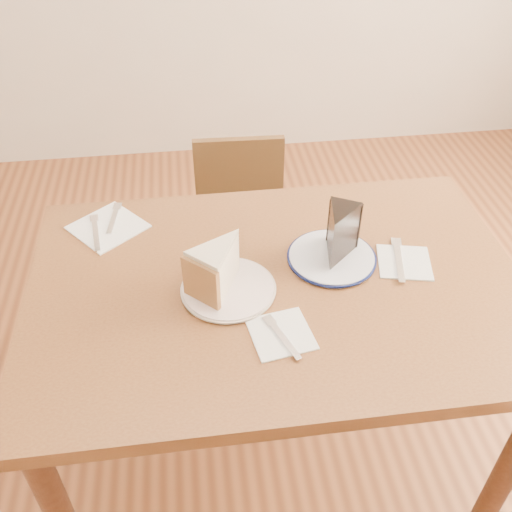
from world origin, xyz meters
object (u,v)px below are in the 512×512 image
(table, at_px, (276,310))
(plate_cream, at_px, (228,289))
(chair_far, at_px, (242,237))
(carrot_cake, at_px, (221,266))
(plate_navy, at_px, (331,257))
(chocolate_cake, at_px, (338,237))

(table, xyz_separation_m, plate_cream, (-0.12, -0.02, 0.10))
(chair_far, distance_m, carrot_cake, 0.73)
(chair_far, xyz_separation_m, plate_cream, (-0.10, -0.62, 0.34))
(plate_navy, relative_size, chocolate_cake, 1.71)
(chair_far, relative_size, carrot_cake, 5.44)
(plate_navy, xyz_separation_m, carrot_cake, (-0.28, -0.06, 0.06))
(plate_navy, bearing_deg, carrot_cake, -167.19)
(plate_cream, height_order, plate_navy, same)
(carrot_cake, bearing_deg, chocolate_cake, 54.84)
(table, relative_size, carrot_cake, 8.72)
(table, height_order, plate_cream, plate_cream)
(table, bearing_deg, plate_navy, 23.26)
(carrot_cake, bearing_deg, table, 43.22)
(carrot_cake, bearing_deg, chair_far, 122.82)
(chair_far, height_order, chocolate_cake, chocolate_cake)
(plate_cream, bearing_deg, chair_far, 80.96)
(chair_far, distance_m, chocolate_cake, 0.70)
(plate_cream, bearing_deg, table, 7.90)
(carrot_cake, distance_m, chocolate_cake, 0.30)
(table, relative_size, chair_far, 1.60)
(chair_far, height_order, plate_navy, plate_navy)
(table, bearing_deg, chocolate_cake, 20.57)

